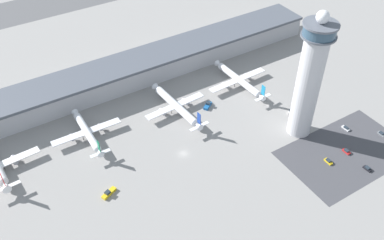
{
  "coord_description": "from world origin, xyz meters",
  "views": [
    {
      "loc": [
        -75.62,
        -130.31,
        152.23
      ],
      "look_at": [
        11.55,
        10.53,
        9.21
      ],
      "focal_mm": 40.0,
      "sensor_mm": 36.0,
      "label": 1
    }
  ],
  "objects": [
    {
      "name": "service_truck_baggage",
      "position": [
        30.78,
        24.78,
        0.93
      ],
      "size": [
        7.08,
        6.05,
        2.69
      ],
      "color": "black",
      "rests_on": "ground"
    },
    {
      "name": "service_truck_fuel",
      "position": [
        67.51,
        -4.03,
        0.94
      ],
      "size": [
        6.57,
        5.25,
        2.7
      ],
      "color": "black",
      "rests_on": "ground"
    },
    {
      "name": "ground_plane",
      "position": [
        0.0,
        0.0,
        0.0
      ],
      "size": [
        1000.0,
        1000.0,
        0.0
      ],
      "primitive_type": "plane",
      "color": "gray"
    },
    {
      "name": "car_silver_sedan",
      "position": [
        69.92,
        -42.14,
        0.62
      ],
      "size": [
        1.82,
        4.21,
        1.58
      ],
      "color": "black",
      "rests_on": "ground"
    },
    {
      "name": "car_navy_sedan",
      "position": [
        95.38,
        -42.66,
        0.59
      ],
      "size": [
        1.99,
        4.38,
        1.51
      ],
      "color": "black",
      "rests_on": "ground"
    },
    {
      "name": "airplane_gate_delta",
      "position": [
        57.64,
        32.02,
        4.16
      ],
      "size": [
        39.8,
        44.39,
        12.37
      ],
      "color": "white",
      "rests_on": "ground"
    },
    {
      "name": "control_tower",
      "position": [
        60.46,
        -17.27,
        33.86
      ],
      "size": [
        16.23,
        16.23,
        68.89
      ],
      "color": "#BCBCC1",
      "rests_on": "ground"
    },
    {
      "name": "terminal_building",
      "position": [
        0.0,
        70.0,
        7.13
      ],
      "size": [
        260.25,
        25.0,
        14.07
      ],
      "color": "#B2B2B7",
      "rests_on": "ground"
    },
    {
      "name": "airplane_gate_bravo",
      "position": [
        -36.27,
        35.75,
        4.27
      ],
      "size": [
        36.8,
        38.2,
        12.04
      ],
      "color": "silver",
      "rests_on": "ground"
    },
    {
      "name": "parking_lot_surface",
      "position": [
        69.63,
        -42.4,
        0.0
      ],
      "size": [
        64.0,
        40.0,
        0.01
      ],
      "primitive_type": "cube",
      "color": "#424247",
      "rests_on": "ground"
    },
    {
      "name": "runway_strip",
      "position": [
        0.0,
        199.46,
        0.0
      ],
      "size": [
        390.38,
        44.0,
        0.01
      ],
      "primitive_type": "cube",
      "color": "#515154",
      "rests_on": "ground"
    },
    {
      "name": "service_truck_catering",
      "position": [
        -42.06,
        -4.42,
        0.85
      ],
      "size": [
        7.91,
        5.17,
        2.46
      ],
      "color": "black",
      "rests_on": "ground"
    },
    {
      "name": "car_green_van",
      "position": [
        57.22,
        -42.35,
        0.6
      ],
      "size": [
        1.96,
        4.46,
        1.56
      ],
      "color": "black",
      "rests_on": "ground"
    },
    {
      "name": "car_maroon_suv",
      "position": [
        69.72,
        -55.62,
        0.56
      ],
      "size": [
        2.01,
        4.21,
        1.44
      ],
      "color": "black",
      "rests_on": "ground"
    },
    {
      "name": "car_black_suv",
      "position": [
        82.91,
        -29.67,
        0.54
      ],
      "size": [
        1.93,
        4.67,
        1.39
      ],
      "color": "black",
      "rests_on": "ground"
    },
    {
      "name": "airplane_gate_charlie",
      "position": [
        13.37,
        30.11,
        4.35
      ],
      "size": [
        36.86,
        44.91,
        13.2
      ],
      "color": "silver",
      "rests_on": "ground"
    }
  ]
}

